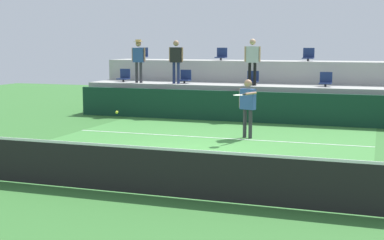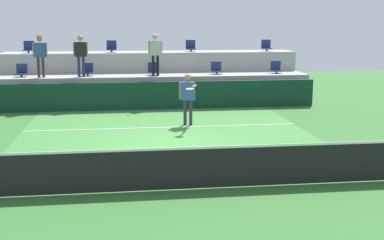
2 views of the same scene
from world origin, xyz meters
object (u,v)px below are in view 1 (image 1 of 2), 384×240
(stadium_chair_upper_right, at_px, (308,56))
(tennis_player, at_px, (247,102))
(spectator_leaning_on_rail, at_px, (176,58))
(stadium_chair_lower_right, at_px, (326,81))
(spectator_with_hat, at_px, (139,56))
(stadium_chair_lower_center, at_px, (252,79))
(stadium_chair_upper_far_left, at_px, (142,55))
(spectator_in_grey, at_px, (252,57))
(stadium_chair_lower_left, at_px, (185,78))
(stadium_chair_upper_left, at_px, (221,55))
(stadium_chair_lower_far_left, at_px, (124,76))
(tennis_ball, at_px, (117,112))

(stadium_chair_upper_right, relative_size, tennis_player, 0.30)
(stadium_chair_upper_right, xyz_separation_m, spectator_leaning_on_rail, (-4.74, -2.18, -0.07))
(stadium_chair_lower_right, xyz_separation_m, spectator_with_hat, (-7.18, -0.38, 0.82))
(stadium_chair_lower_center, relative_size, stadium_chair_upper_right, 1.00)
(stadium_chair_upper_far_left, bearing_deg, stadium_chair_lower_center, -18.74)
(tennis_player, distance_m, spectator_in_grey, 4.41)
(stadium_chair_lower_right, distance_m, spectator_in_grey, 2.77)
(stadium_chair_lower_left, height_order, stadium_chair_upper_right, stadium_chair_upper_right)
(stadium_chair_upper_right, bearing_deg, stadium_chair_upper_left, 180.00)
(stadium_chair_upper_far_left, distance_m, spectator_leaning_on_rail, 3.24)
(spectator_leaning_on_rail, relative_size, spectator_in_grey, 0.97)
(stadium_chair_lower_far_left, xyz_separation_m, spectator_in_grey, (5.39, -0.38, 0.82))
(stadium_chair_lower_far_left, distance_m, stadium_chair_upper_far_left, 1.99)
(stadium_chair_lower_left, distance_m, tennis_player, 5.80)
(stadium_chair_upper_far_left, xyz_separation_m, tennis_ball, (4.14, -10.75, -1.10))
(stadium_chair_lower_right, bearing_deg, tennis_ball, -113.29)
(stadium_chair_lower_right, relative_size, spectator_in_grey, 0.30)
(stadium_chair_upper_far_left, bearing_deg, spectator_leaning_on_rail, -42.47)
(stadium_chair_lower_center, relative_size, stadium_chair_upper_far_left, 1.00)
(stadium_chair_upper_right, bearing_deg, tennis_player, -98.45)
(stadium_chair_lower_far_left, bearing_deg, stadium_chair_lower_left, 0.00)
(stadium_chair_upper_left, xyz_separation_m, spectator_in_grey, (1.80, -2.18, -0.03))
(stadium_chair_upper_far_left, height_order, tennis_ball, stadium_chair_upper_far_left)
(stadium_chair_upper_far_left, relative_size, spectator_in_grey, 0.30)
(stadium_chair_upper_far_left, xyz_separation_m, spectator_with_hat, (0.81, -2.18, -0.03))
(stadium_chair_lower_far_left, bearing_deg, tennis_player, -36.25)
(tennis_ball, bearing_deg, stadium_chair_upper_far_left, 111.07)
(stadium_chair_lower_right, xyz_separation_m, tennis_player, (-1.81, -4.55, -0.39))
(tennis_ball, bearing_deg, stadium_chair_lower_center, 82.59)
(stadium_chair_upper_right, height_order, spectator_leaning_on_rail, spectator_leaning_on_rail)
(stadium_chair_upper_left, height_order, tennis_player, stadium_chair_upper_left)
(stadium_chair_lower_right, distance_m, stadium_chair_upper_right, 2.17)
(stadium_chair_lower_left, relative_size, stadium_chair_lower_center, 1.00)
(stadium_chair_lower_far_left, distance_m, stadium_chair_lower_left, 2.63)
(stadium_chair_lower_right, bearing_deg, spectator_leaning_on_rail, -176.08)
(tennis_player, height_order, spectator_in_grey, spectator_in_grey)
(spectator_leaning_on_rail, xyz_separation_m, tennis_ball, (1.76, -8.56, -1.04))
(stadium_chair_lower_center, relative_size, stadium_chair_lower_right, 1.00)
(stadium_chair_lower_right, distance_m, spectator_with_hat, 7.24)
(spectator_with_hat, bearing_deg, stadium_chair_lower_left, 11.99)
(stadium_chair_lower_left, xyz_separation_m, stadium_chair_upper_right, (4.51, 1.80, 0.85))
(stadium_chair_lower_center, height_order, spectator_in_grey, spectator_in_grey)
(spectator_in_grey, height_order, tennis_ball, spectator_in_grey)
(stadium_chair_upper_right, distance_m, tennis_ball, 11.21)
(tennis_player, distance_m, spectator_leaning_on_rail, 5.76)
(tennis_ball, bearing_deg, spectator_with_hat, 111.27)
(stadium_chair_lower_right, relative_size, stadium_chair_upper_far_left, 1.00)
(stadium_chair_upper_left, relative_size, tennis_ball, 7.65)
(stadium_chair_lower_far_left, height_order, stadium_chair_upper_far_left, stadium_chair_upper_far_left)
(spectator_with_hat, xyz_separation_m, spectator_leaning_on_rail, (1.58, -0.00, -0.04))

